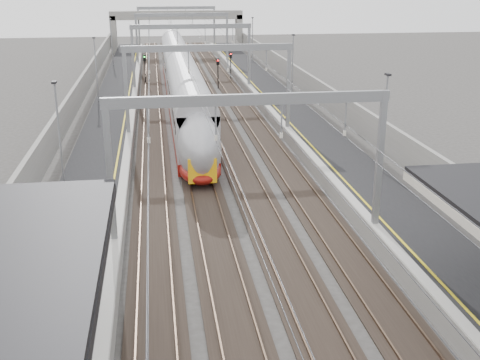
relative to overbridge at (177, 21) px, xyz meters
name	(u,v)px	position (x,y,z in m)	size (l,w,h in m)	color
platform_left	(109,130)	(-8.00, -55.00, -4.81)	(4.00, 120.00, 1.00)	black
platform_right	(299,124)	(8.00, -55.00, -4.81)	(4.00, 120.00, 1.00)	black
tracks	(206,132)	(0.00, -55.00, -5.26)	(11.40, 140.00, 0.20)	black
overhead_line	(199,49)	(0.00, -48.38, 0.83)	(13.00, 140.00, 6.60)	gray
overbridge	(177,21)	(0.00, 0.00, 0.00)	(22.00, 2.20, 6.90)	gray
wall_left	(68,118)	(-11.20, -55.00, -3.71)	(0.30, 120.00, 3.20)	gray
wall_right	(336,110)	(11.20, -55.00, -3.71)	(0.30, 120.00, 3.20)	gray
train	(182,88)	(-1.50, -45.95, -3.16)	(2.78, 50.74, 4.40)	maroon
signal_green	(145,64)	(-5.20, -30.11, -2.89)	(0.32, 0.32, 3.48)	black
signal_red_near	(218,68)	(3.20, -34.57, -2.89)	(0.32, 0.32, 3.48)	black
signal_red_far	(231,61)	(5.40, -29.00, -2.89)	(0.32, 0.32, 3.48)	black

